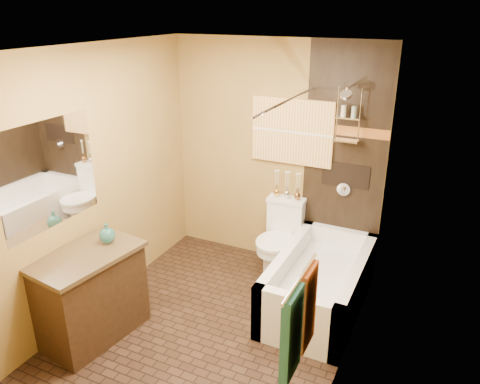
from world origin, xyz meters
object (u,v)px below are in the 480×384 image
Objects in this scene: toilet at (279,238)px; vanity at (90,295)px; bathtub at (319,287)px; sunset_painting at (292,132)px.

toilet is 2.07m from vanity.
vanity is at bearing -143.40° from bathtub.
vanity is (-1.12, -1.74, 0.00)m from toilet.
vanity reaches higher than toilet.
vanity is at bearing -119.28° from sunset_painting.
toilet is 0.82× the size of vanity.
sunset_painting is 1.63m from bathtub.
sunset_painting is 2.56m from vanity.
toilet is (-0.60, 0.46, 0.19)m from bathtub.
sunset_painting is at bearing 86.56° from toilet.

